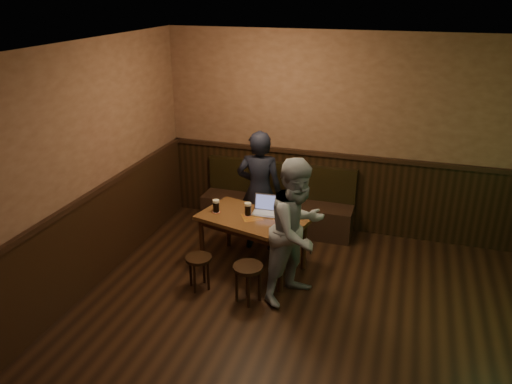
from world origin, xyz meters
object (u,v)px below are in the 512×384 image
object	(u,v)px
bench	(277,208)
person_suit	(259,191)
stool_left	(199,263)
pint_mid	(248,209)
pint_left	(216,206)
pint_right	(284,219)
person_grey	(297,231)
stool_right	(248,273)
laptop	(266,208)
pub_table	(252,224)

from	to	relation	value
bench	person_suit	distance (m)	0.83
stool_left	pint_mid	distance (m)	0.90
stool_left	pint_left	bearing A→B (deg)	93.08
pint_mid	pint_right	distance (m)	0.52
stool_left	person_grey	xyz separation A→B (m)	(1.11, 0.19, 0.50)
stool_left	stool_right	xyz separation A→B (m)	(0.63, -0.08, 0.03)
stool_right	pint_right	bearing A→B (deg)	68.27
stool_left	person_suit	world-z (taller)	person_suit
bench	laptop	xyz separation A→B (m)	(0.12, -1.00, 0.44)
stool_right	laptop	world-z (taller)	laptop
pint_left	pint_right	distance (m)	0.92
bench	person_grey	bearing A→B (deg)	-67.77
pint_left	person_suit	world-z (taller)	person_suit
pint_left	pint_mid	distance (m)	0.41
pint_left	laptop	world-z (taller)	laptop
stool_right	pint_right	distance (m)	0.78
bench	pint_right	xyz separation A→B (m)	(0.43, -1.30, 0.47)
pint_right	person_suit	bearing A→B (deg)	127.76
pint_left	pint_right	xyz separation A→B (m)	(0.91, -0.13, 0.01)
bench	stool_left	world-z (taller)	bench
pint_right	person_grey	distance (m)	0.42
stool_left	person_grey	size ratio (longest dim) A/B	0.25
pint_left	pint_mid	bearing A→B (deg)	4.22
bench	person_suit	world-z (taller)	person_suit
person_grey	pub_table	bearing A→B (deg)	83.67
pub_table	stool_right	distance (m)	0.79
pub_table	pint_mid	bearing A→B (deg)	163.76
pint_right	pub_table	bearing A→B (deg)	164.56
bench	pint_left	xyz separation A→B (m)	(-0.48, -1.17, 0.46)
pub_table	person_grey	world-z (taller)	person_grey
laptop	person_suit	distance (m)	0.40
stool_left	stool_right	world-z (taller)	stool_right
stool_left	laptop	world-z (taller)	laptop
laptop	pint_right	bearing A→B (deg)	-46.89
pub_table	pint_mid	size ratio (longest dim) A/B	8.57
bench	stool_right	bearing A→B (deg)	-84.53
pint_left	person_grey	size ratio (longest dim) A/B	0.10
pint_mid	person_suit	xyz separation A→B (m)	(-0.00, 0.48, 0.05)
stool_right	laptop	size ratio (longest dim) A/B	1.42
bench	person_grey	size ratio (longest dim) A/B	1.32
pint_left	person_grey	world-z (taller)	person_grey
pub_table	laptop	world-z (taller)	laptop
stool_right	person_grey	distance (m)	0.73
bench	pub_table	world-z (taller)	bench
bench	person_grey	world-z (taller)	person_grey
stool_left	person_grey	world-z (taller)	person_grey
stool_right	pint_left	size ratio (longest dim) A/B	2.75
pint_left	bench	bearing A→B (deg)	67.62
stool_right	person_grey	world-z (taller)	person_grey
bench	laptop	distance (m)	1.09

